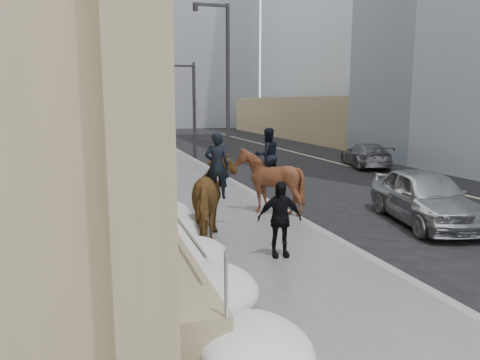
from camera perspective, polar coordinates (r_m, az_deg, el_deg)
The scene contains 15 objects.
ground at distance 8.90m, azimuth 6.18°, elevation -14.58°, with size 140.00×140.00×0.00m, color black.
sidewalk at distance 18.08m, azimuth -6.71°, elevation -1.86°, with size 5.00×80.00×0.12m, color #4F4F52.
curb at distance 18.74m, azimuth 1.18°, elevation -1.38°, with size 0.24×80.00×0.12m, color slate.
lane_line at distance 22.53m, azimuth 20.51°, elevation -0.27°, with size 0.15×70.00×0.01m, color #BFB78C.
bg_building_mid at distance 68.59m, azimuth -11.95°, elevation 18.13°, with size 30.00×12.00×28.00m, color slate.
bg_building_far at distance 79.70m, azimuth -20.14°, elevation 13.65°, with size 24.00×12.00×20.00m, color gray.
streetlight_mid at distance 22.27m, azimuth -1.88°, elevation 12.05°, with size 1.71×0.24×8.00m.
streetlight_far at distance 41.86m, azimuth -9.51°, elevation 10.79°, with size 1.71×0.24×8.00m.
traffic_signal at distance 29.90m, azimuth -7.38°, elevation 10.25°, with size 4.10×0.22×6.00m.
snow_bank at distance 15.95m, azimuth -10.44°, elevation -2.00°, with size 1.70×18.10×0.76m.
mounted_horse_left at distance 12.07m, azimuth -3.00°, elevation -1.83°, with size 1.83×2.77×2.73m.
mounted_horse_right at distance 14.77m, azimuth 3.49°, elevation 0.30°, with size 1.83×2.02×2.69m.
pedestrian at distance 10.68m, azimuth 4.84°, elevation -4.76°, with size 1.03×0.43×1.75m, color black.
car_silver at distance 15.01m, azimuth 21.63°, elevation -1.91°, with size 1.93×4.80×1.63m, color #9C9FA3.
car_grey at distance 26.90m, azimuth 15.06°, elevation 2.96°, with size 1.87×4.60×1.33m, color slate.
Camera 1 is at (-3.34, -7.41, 3.64)m, focal length 35.00 mm.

